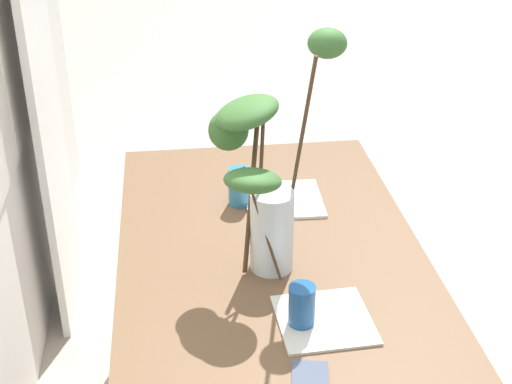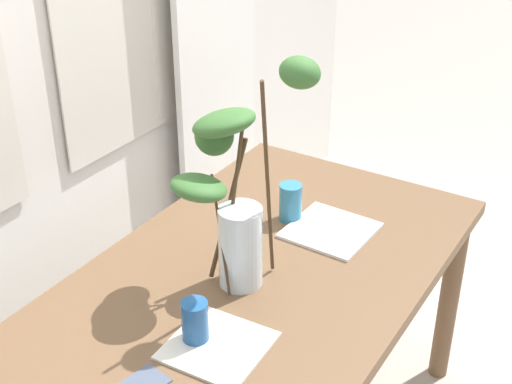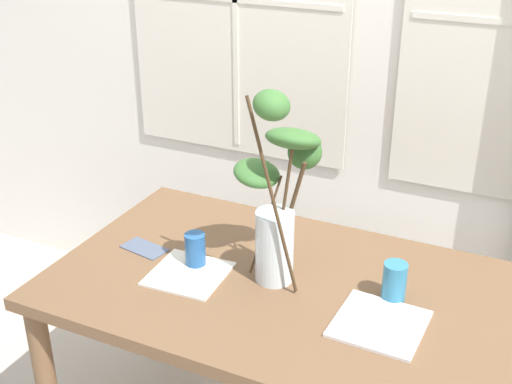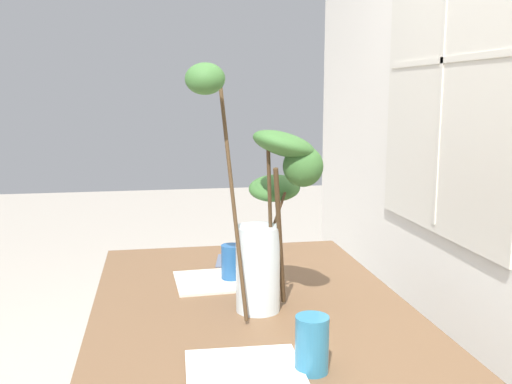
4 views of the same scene
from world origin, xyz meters
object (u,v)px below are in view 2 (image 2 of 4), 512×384
Objects in this scene: vase_with_branches at (233,192)px; plate_square_left at (218,346)px; plate_square_right at (330,230)px; drinking_glass_blue_right at (291,202)px; drinking_glass_blue_left at (195,322)px; dining_table at (255,299)px.

vase_with_branches is 0.42m from plate_square_left.
plate_square_right is (0.39, -0.12, -0.29)m from vase_with_branches.
drinking_glass_blue_right reaches higher than plate_square_left.
drinking_glass_blue_left is 0.50× the size of plate_square_left.
drinking_glass_blue_left is (-0.28, -0.06, -0.23)m from vase_with_branches.
plate_square_left is at bearing -82.83° from drinking_glass_blue_left.
vase_with_branches is 2.91× the size of plate_square_left.
dining_table is at bearing 165.33° from plate_square_right.
vase_with_branches is at bearing 24.81° from plate_square_left.
plate_square_right is (0.67, -0.06, -0.06)m from drinking_glass_blue_left.
drinking_glass_blue_right is 0.16m from plate_square_right.
plate_square_left is (-0.66, -0.16, -0.06)m from drinking_glass_blue_right.
vase_with_branches is at bearing 162.52° from plate_square_right.
plate_square_left is 0.66m from plate_square_right.
dining_table is 2.22× the size of vase_with_branches.
vase_with_branches reaches higher than drinking_glass_blue_left.
drinking_glass_blue_right is 0.69m from plate_square_left.
drinking_glass_blue_left is 0.94× the size of drinking_glass_blue_right.
vase_with_branches reaches higher than dining_table.
vase_with_branches is at bearing 12.57° from drinking_glass_blue_left.
plate_square_left is at bearing -166.68° from drinking_glass_blue_right.
drinking_glass_blue_left is at bearing -172.11° from drinking_glass_blue_right.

